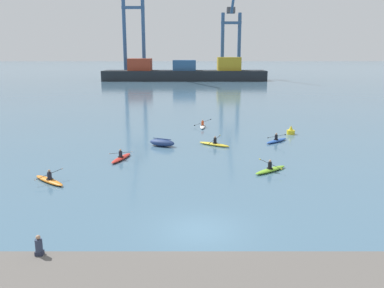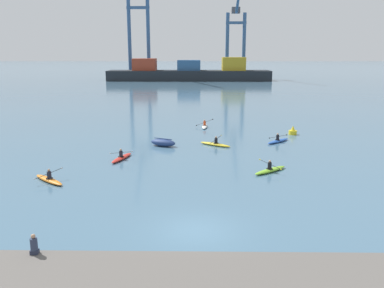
% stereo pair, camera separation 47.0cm
% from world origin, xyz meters
% --- Properties ---
extents(ground_plane, '(800.00, 800.00, 0.00)m').
position_xyz_m(ground_plane, '(0.00, 0.00, 0.00)').
color(ground_plane, '#476B84').
extents(container_barge, '(52.12, 9.43, 7.40)m').
position_xyz_m(container_barge, '(-2.71, 111.40, 2.50)').
color(container_barge, '#1E2328').
rests_on(container_barge, ground).
extents(gantry_crane_west, '(7.52, 20.34, 38.94)m').
position_xyz_m(gantry_crane_west, '(-19.75, 117.19, 18.79)').
color(gantry_crane_west, '#335684').
rests_on(gantry_crane_west, ground).
extents(gantry_crane_west_mid, '(6.97, 19.71, 32.51)m').
position_xyz_m(gantry_crane_west_mid, '(13.02, 121.67, 15.77)').
color(gantry_crane_west_mid, '#335684').
rests_on(gantry_crane_west_mid, ground).
extents(capsized_dinghy, '(2.82, 2.07, 0.76)m').
position_xyz_m(capsized_dinghy, '(-3.30, 18.76, 0.35)').
color(capsized_dinghy, navy).
rests_on(capsized_dinghy, ground).
extents(channel_buoy, '(0.90, 0.90, 1.00)m').
position_xyz_m(channel_buoy, '(10.61, 24.54, 0.36)').
color(channel_buoy, yellow).
rests_on(channel_buoy, ground).
extents(kayak_lime, '(2.99, 2.65, 0.95)m').
position_xyz_m(kayak_lime, '(5.61, 10.32, 0.17)').
color(kayak_lime, '#7ABC2D').
rests_on(kayak_lime, ground).
extents(kayak_blue, '(2.84, 2.81, 1.00)m').
position_xyz_m(kayak_blue, '(8.21, 20.58, 0.17)').
color(kayak_blue, '#2856B2').
rests_on(kayak_blue, ground).
extents(kayak_white, '(2.15, 3.43, 1.09)m').
position_xyz_m(kayak_white, '(0.90, 28.77, 0.17)').
color(kayak_white, silver).
rests_on(kayak_white, ground).
extents(kayak_yellow, '(3.13, 2.44, 0.95)m').
position_xyz_m(kayak_yellow, '(1.78, 19.00, 0.17)').
color(kayak_yellow, yellow).
rests_on(kayak_yellow, ground).
extents(kayak_orange, '(2.95, 2.69, 0.95)m').
position_xyz_m(kayak_orange, '(-10.42, 7.74, 0.17)').
color(kayak_orange, orange).
rests_on(kayak_orange, ground).
extents(kayak_red, '(2.19, 3.43, 0.95)m').
position_xyz_m(kayak_red, '(-6.42, 13.78, 0.17)').
color(kayak_red, red).
rests_on(kayak_red, ground).
extents(seated_onlooker, '(0.32, 0.30, 0.90)m').
position_xyz_m(seated_onlooker, '(-6.78, -3.66, 1.03)').
color(seated_onlooker, '#23283D').
rests_on(seated_onlooker, stone_quay).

